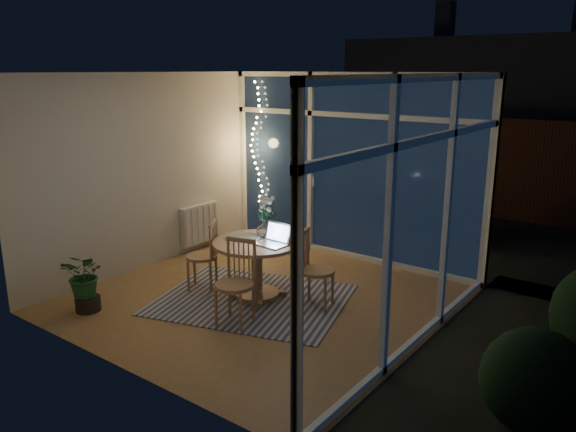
% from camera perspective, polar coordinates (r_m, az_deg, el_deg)
% --- Properties ---
extents(floor, '(4.00, 4.00, 0.00)m').
position_cam_1_polar(floor, '(6.73, -2.65, -8.37)').
color(floor, '#91643F').
rests_on(floor, ground).
extents(ceiling, '(4.00, 4.00, 0.00)m').
position_cam_1_polar(ceiling, '(6.19, -2.95, 14.35)').
color(ceiling, white).
rests_on(ceiling, wall_back).
extents(wall_back, '(4.00, 0.04, 2.60)m').
position_cam_1_polar(wall_back, '(7.95, 6.47, 4.94)').
color(wall_back, beige).
rests_on(wall_back, floor).
extents(wall_front, '(4.00, 0.04, 2.60)m').
position_cam_1_polar(wall_front, '(5.01, -17.54, -1.47)').
color(wall_front, beige).
rests_on(wall_front, floor).
extents(wall_left, '(0.04, 4.00, 2.60)m').
position_cam_1_polar(wall_left, '(7.74, -14.31, 4.32)').
color(wall_left, beige).
rests_on(wall_left, floor).
extents(wall_right, '(0.04, 4.00, 2.60)m').
position_cam_1_polar(wall_right, '(5.32, 14.05, -0.30)').
color(wall_right, beige).
rests_on(wall_right, floor).
extents(window_wall_back, '(4.00, 0.10, 2.60)m').
position_cam_1_polar(window_wall_back, '(7.91, 6.32, 4.90)').
color(window_wall_back, white).
rests_on(window_wall_back, floor).
extents(window_wall_right, '(0.10, 4.00, 2.60)m').
position_cam_1_polar(window_wall_right, '(5.33, 13.66, -0.23)').
color(window_wall_right, white).
rests_on(window_wall_right, floor).
extents(radiator, '(0.10, 0.70, 0.58)m').
position_cam_1_polar(radiator, '(8.48, -8.96, -0.77)').
color(radiator, silver).
rests_on(radiator, wall_left).
extents(fairy_lights, '(0.24, 0.10, 1.85)m').
position_cam_1_polar(fairy_lights, '(8.76, -3.29, 7.40)').
color(fairy_lights, '#E7B65C').
rests_on(fairy_lights, window_wall_back).
extents(garden_patio, '(12.00, 6.00, 0.10)m').
position_cam_1_polar(garden_patio, '(10.70, 16.80, -0.52)').
color(garden_patio, black).
rests_on(garden_patio, ground).
extents(garden_fence, '(11.00, 0.08, 1.80)m').
position_cam_1_polar(garden_fence, '(11.13, 15.66, 5.20)').
color(garden_fence, '#362013').
rests_on(garden_fence, ground).
extents(neighbour_roof, '(7.00, 3.00, 2.20)m').
position_cam_1_polar(neighbour_roof, '(13.76, 21.95, 11.86)').
color(neighbour_roof, '#32343C').
rests_on(neighbour_roof, ground).
extents(garden_shrubs, '(0.90, 0.90, 0.90)m').
position_cam_1_polar(garden_shrubs, '(9.70, 6.47, 1.59)').
color(garden_shrubs, black).
rests_on(garden_shrubs, ground).
extents(rug, '(2.55, 2.26, 0.01)m').
position_cam_1_polar(rug, '(6.70, -3.69, -8.45)').
color(rug, beige).
rests_on(rug, floor).
extents(dining_table, '(1.28, 1.28, 0.70)m').
position_cam_1_polar(dining_table, '(6.64, -3.17, -5.47)').
color(dining_table, olive).
rests_on(dining_table, floor).
extents(chair_left, '(0.56, 0.56, 0.88)m').
position_cam_1_polar(chair_left, '(6.94, -8.76, -3.92)').
color(chair_left, olive).
rests_on(chair_left, floor).
extents(chair_right, '(0.52, 0.52, 0.91)m').
position_cam_1_polar(chair_right, '(6.36, 2.98, -5.40)').
color(chair_right, olive).
rests_on(chair_right, floor).
extents(chair_front, '(0.52, 0.52, 0.93)m').
position_cam_1_polar(chair_front, '(5.94, -5.46, -6.80)').
color(chair_front, olive).
rests_on(chair_front, floor).
extents(laptop, '(0.38, 0.33, 0.26)m').
position_cam_1_polar(laptop, '(6.35, -1.77, -1.83)').
color(laptop, '#B6B6BB').
rests_on(laptop, dining_table).
extents(flower_vase, '(0.25, 0.25, 0.21)m').
position_cam_1_polar(flower_vase, '(6.68, -2.38, -1.24)').
color(flower_vase, silver).
rests_on(flower_vase, dining_table).
extents(bowl, '(0.19, 0.19, 0.04)m').
position_cam_1_polar(bowl, '(6.57, -0.10, -2.28)').
color(bowl, white).
rests_on(bowl, dining_table).
extents(newspapers, '(0.42, 0.35, 0.02)m').
position_cam_1_polar(newspapers, '(6.70, -4.47, -2.06)').
color(newspapers, '#BAB6B0').
rests_on(newspapers, dining_table).
extents(phone, '(0.12, 0.07, 0.01)m').
position_cam_1_polar(phone, '(6.39, -2.75, -2.90)').
color(phone, black).
rests_on(phone, dining_table).
extents(potted_plant, '(0.67, 0.63, 0.76)m').
position_cam_1_polar(potted_plant, '(6.66, -19.86, -6.02)').
color(potted_plant, '#1B4C24').
rests_on(potted_plant, floor).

